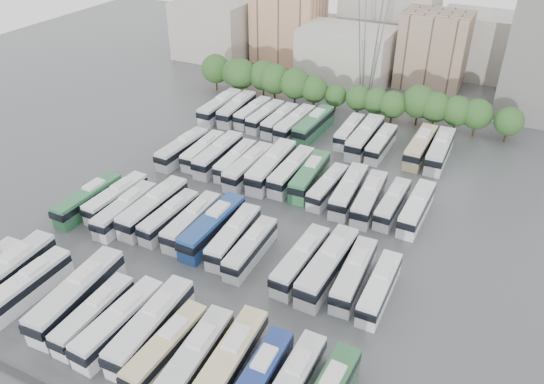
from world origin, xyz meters
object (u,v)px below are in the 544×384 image
at_px(bus_r1_s13, 380,288).
at_px(bus_r2_s8, 310,176).
at_px(bus_r1_s4, 169,217).
at_px(bus_r2_s9, 328,186).
at_px(bus_r1_s7, 234,236).
at_px(bus_r3_s0, 220,107).
at_px(bus_r3_s3, 265,116).
at_px(electricity_pylon, 373,11).
at_px(bus_r0_s12, 292,384).
at_px(bus_r3_s5, 295,124).
at_px(bus_r2_s6, 272,166).
at_px(bus_r2_s3, 218,154).
at_px(bus_r1_s11, 328,266).
at_px(bus_r0_s11, 258,380).
at_px(bus_r3_s2, 253,112).
at_px(bus_r1_s10, 301,260).
at_px(bus_r0_s5, 94,314).
at_px(bus_r2_s12, 392,203).
at_px(bus_r1_s8, 251,248).
at_px(bus_r0_s4, 78,294).
at_px(bus_r3_s10, 381,143).
at_px(bus_r1_s2, 126,210).
at_px(bus_r3_s4, 280,120).
at_px(bus_r0_s8, 167,347).
at_px(bus_r1_s12, 354,274).
at_px(bus_r0_s9, 194,359).
at_px(bus_r0_s6, 120,322).
at_px(bus_r0_s1, 8,273).
at_px(bus_r1_s6, 213,226).
at_px(bus_r2_s11, 369,198).
at_px(bus_r2_s5, 249,166).
at_px(bus_r1_s3, 154,207).
at_px(bus_r3_s1, 237,109).
at_px(bus_r3_s13, 440,150).
at_px(bus_r3_s8, 349,131).
at_px(bus_r2_s7, 292,171).
at_px(bus_r3_s12, 421,146).
at_px(bus_r2_s4, 236,160).
at_px(bus_r2_s13, 417,208).
at_px(bus_r1_s1, 116,198).
at_px(bus_r3_s6, 314,125).
at_px(bus_r3_s9, 365,137).

bearing_deg(bus_r1_s13, bus_r2_s8, 130.41).
bearing_deg(bus_r1_s4, bus_r2_s9, 47.94).
bearing_deg(bus_r1_s4, bus_r1_s7, 1.54).
bearing_deg(bus_r3_s0, bus_r3_s3, 2.65).
bearing_deg(electricity_pylon, bus_r0_s12, -77.66).
bearing_deg(bus_r3_s5, bus_r2_s6, -75.86).
bearing_deg(bus_r2_s3, bus_r1_s11, -35.98).
relative_size(bus_r0_s11, bus_r3_s3, 1.02).
height_order(bus_r0_s12, bus_r3_s2, bus_r0_s12).
distance_m(bus_r1_s13, bus_r3_s2, 52.64).
xyz_separation_m(bus_r1_s10, bus_r2_s6, (-13.34, 19.19, 0.26)).
relative_size(bus_r0_s5, bus_r2_s12, 1.01).
height_order(bus_r0_s5, bus_r1_s8, bus_r1_s8).
bearing_deg(bus_r2_s12, bus_r3_s5, 143.54).
relative_size(bus_r0_s4, bus_r3_s10, 1.20).
height_order(bus_r1_s4, bus_r2_s3, bus_r2_s3).
distance_m(bus_r1_s2, bus_r3_s4, 37.52).
height_order(bus_r0_s8, bus_r1_s12, bus_r1_s12).
relative_size(bus_r1_s10, bus_r1_s13, 1.09).
distance_m(bus_r1_s4, bus_r2_s6, 19.51).
distance_m(bus_r0_s5, bus_r0_s9, 13.17).
bearing_deg(bus_r0_s11, bus_r3_s5, 109.57).
distance_m(bus_r1_s7, bus_r3_s10, 35.87).
height_order(bus_r0_s6, bus_r3_s0, bus_r3_s0).
bearing_deg(bus_r0_s1, bus_r2_s9, 50.83).
xyz_separation_m(bus_r1_s4, bus_r1_s6, (6.73, 0.35, 0.27)).
relative_size(bus_r0_s1, bus_r2_s11, 1.10).
relative_size(bus_r2_s5, bus_r2_s6, 0.91).
bearing_deg(bus_r3_s3, bus_r0_s4, -83.49).
distance_m(bus_r1_s8, bus_r3_s5, 37.62).
bearing_deg(bus_r0_s12, bus_r0_s1, -178.30).
xyz_separation_m(bus_r0_s8, bus_r1_s3, (-16.40, 19.88, 0.24)).
bearing_deg(bus_r3_s10, bus_r3_s3, 177.14).
distance_m(bus_r3_s1, bus_r3_s4, 9.78).
xyz_separation_m(bus_r0_s12, bus_r2_s8, (-13.26, 36.26, 0.13)).
height_order(bus_r1_s4, bus_r3_s13, bus_r3_s13).
xyz_separation_m(bus_r3_s8, bus_r3_s13, (16.30, -0.92, 0.28)).
xyz_separation_m(bus_r1_s3, bus_r2_s5, (6.39, 16.35, -0.09)).
height_order(bus_r1_s2, bus_r2_s7, bus_r2_s7).
bearing_deg(bus_r3_s12, bus_r2_s4, -144.18).
relative_size(bus_r3_s1, bus_r3_s3, 1.11).
bearing_deg(bus_r2_s13, bus_r1_s7, -137.90).
relative_size(bus_r1_s1, bus_r1_s13, 1.04).
bearing_deg(bus_r2_s5, bus_r3_s5, 91.33).
relative_size(bus_r0_s12, bus_r2_s4, 1.03).
bearing_deg(bus_r0_s9, bus_r3_s5, 101.19).
relative_size(bus_r3_s6, bus_r3_s9, 0.96).
bearing_deg(bus_r2_s8, bus_r1_s1, -144.44).
distance_m(bus_r2_s9, bus_r3_s1, 32.78).
bearing_deg(bus_r1_s8, bus_r2_s7, 98.63).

